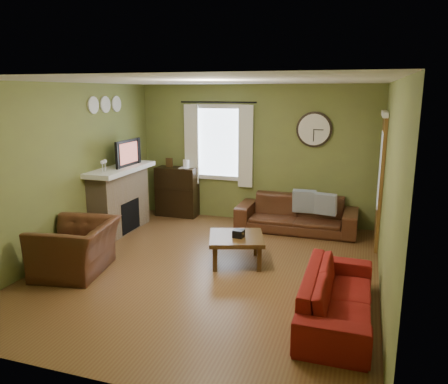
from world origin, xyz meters
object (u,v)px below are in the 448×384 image
(sofa_brown, at_px, (296,214))
(armchair, at_px, (76,248))
(coffee_table, at_px, (236,249))
(bookshelf, at_px, (177,192))
(sofa_red, at_px, (337,296))

(sofa_brown, xyz_separation_m, armchair, (-2.61, -2.81, 0.04))
(armchair, xyz_separation_m, coffee_table, (2.02, 1.01, -0.15))
(sofa_brown, bearing_deg, armchair, -132.89)
(bookshelf, relative_size, sofa_brown, 0.46)
(bookshelf, distance_m, coffee_table, 2.77)
(armchair, bearing_deg, sofa_red, 76.71)
(bookshelf, relative_size, sofa_red, 0.53)
(coffee_table, bearing_deg, bookshelf, 132.22)
(coffee_table, bearing_deg, armchair, -153.32)
(sofa_brown, xyz_separation_m, sofa_red, (0.93, -3.01, -0.04))
(sofa_brown, bearing_deg, bookshelf, 174.42)
(armchair, distance_m, coffee_table, 2.26)
(sofa_red, bearing_deg, bookshelf, 46.07)
(sofa_brown, relative_size, coffee_table, 2.74)
(armchair, bearing_deg, sofa_brown, 127.01)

